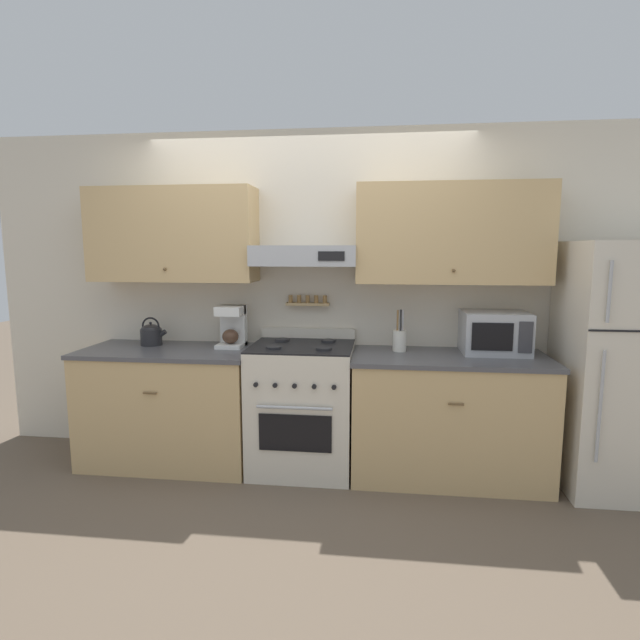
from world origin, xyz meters
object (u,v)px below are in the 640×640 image
(refrigerator, at_px, (627,368))
(tea_kettle, at_px, (151,334))
(stove_range, at_px, (302,407))
(microwave, at_px, (494,332))
(utensil_crock, at_px, (400,340))
(coffee_maker, at_px, (232,326))

(refrigerator, distance_m, tea_kettle, 3.46)
(stove_range, bearing_deg, microwave, 5.79)
(refrigerator, xyz_separation_m, utensil_crock, (-1.52, 0.16, 0.13))
(utensil_crock, bearing_deg, tea_kettle, -180.00)
(refrigerator, relative_size, tea_kettle, 7.60)
(stove_range, distance_m, refrigerator, 2.26)
(coffee_maker, bearing_deg, microwave, -0.34)
(refrigerator, bearing_deg, coffee_maker, 176.19)
(coffee_maker, relative_size, microwave, 0.69)
(tea_kettle, height_order, microwave, microwave)
(microwave, bearing_deg, refrigerator, -11.81)
(tea_kettle, height_order, coffee_maker, coffee_maker)
(stove_range, height_order, refrigerator, refrigerator)
(coffee_maker, relative_size, utensil_crock, 1.03)
(stove_range, height_order, coffee_maker, coffee_maker)
(stove_range, bearing_deg, tea_kettle, 174.23)
(refrigerator, xyz_separation_m, tea_kettle, (-3.46, 0.16, 0.13))
(utensil_crock, bearing_deg, microwave, 1.50)
(stove_range, distance_m, utensil_crock, 0.88)
(refrigerator, distance_m, utensil_crock, 1.53)
(stove_range, bearing_deg, refrigerator, -0.88)
(tea_kettle, xyz_separation_m, utensil_crock, (1.94, 0.00, -0.00))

